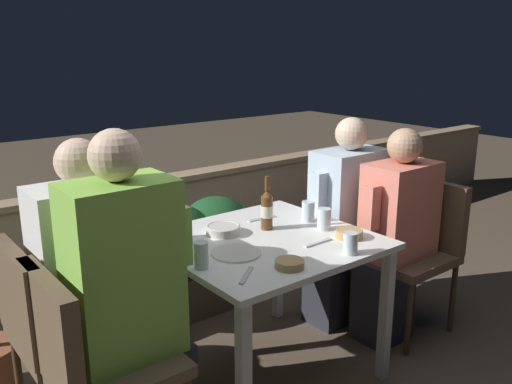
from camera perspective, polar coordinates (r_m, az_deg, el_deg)
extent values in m
plane|color=brown|center=(2.96, 0.87, -18.33)|extent=(16.00, 16.00, 0.00)
cube|color=tan|center=(4.01, -13.21, -4.20)|extent=(9.00, 0.14, 0.66)
cube|color=#9E8466|center=(3.91, -13.52, 0.62)|extent=(9.00, 0.18, 0.04)
cube|color=white|center=(2.64, 0.93, -5.25)|extent=(0.98, 0.92, 0.03)
cube|color=silver|center=(2.28, -1.31, -19.27)|extent=(0.05, 0.05, 0.70)
cube|color=silver|center=(2.82, 13.49, -12.44)|extent=(0.05, 0.05, 0.70)
cube|color=silver|center=(2.88, -11.36, -11.63)|extent=(0.05, 0.05, 0.70)
cube|color=silver|center=(3.32, 2.34, -7.54)|extent=(0.05, 0.05, 0.70)
cube|color=brown|center=(3.48, -8.15, -10.38)|extent=(1.05, 0.36, 0.28)
ellipsoid|color=#194723|center=(3.23, -12.85, -6.15)|extent=(0.47, 0.47, 0.45)
ellipsoid|color=#194723|center=(3.35, -8.37, -5.11)|extent=(0.47, 0.47, 0.45)
ellipsoid|color=#194723|center=(3.49, -4.25, -4.11)|extent=(0.47, 0.47, 0.45)
cube|color=brown|center=(2.25, -14.89, -17.19)|extent=(0.48, 0.48, 0.05)
cube|color=brown|center=(2.08, -20.85, -13.43)|extent=(0.06, 0.48, 0.40)
cylinder|color=#47321E|center=(2.61, -12.07, -18.28)|extent=(0.03, 0.03, 0.43)
cube|color=#8CCC4C|center=(2.10, -13.83, -8.09)|extent=(0.40, 0.26, 0.69)
cube|color=#8CCC4C|center=(2.17, -7.98, -4.60)|extent=(0.07, 0.07, 0.24)
sphere|color=beige|center=(1.97, -14.64, 3.78)|extent=(0.19, 0.19, 0.19)
cube|color=brown|center=(2.50, -18.31, -13.87)|extent=(0.48, 0.48, 0.05)
cube|color=brown|center=(2.35, -23.70, -10.24)|extent=(0.06, 0.48, 0.40)
cylinder|color=#47321E|center=(2.75, -23.71, -17.38)|extent=(0.03, 0.03, 0.43)
cylinder|color=#47321E|center=(2.85, -15.37, -15.32)|extent=(0.03, 0.03, 0.43)
cube|color=#282833|center=(2.66, -14.33, -17.02)|extent=(0.29, 0.23, 0.48)
cube|color=white|center=(2.39, -17.40, -6.44)|extent=(0.42, 0.26, 0.62)
cube|color=white|center=(2.45, -12.10, -3.63)|extent=(0.07, 0.07, 0.24)
sphere|color=beige|center=(2.27, -18.21, 3.06)|extent=(0.19, 0.19, 0.19)
cube|color=brown|center=(3.26, 15.31, -6.62)|extent=(0.48, 0.48, 0.05)
cube|color=brown|center=(3.35, 17.77, -2.12)|extent=(0.06, 0.48, 0.40)
cylinder|color=#47321E|center=(3.10, 15.78, -12.77)|extent=(0.03, 0.03, 0.43)
cylinder|color=#47321E|center=(3.41, 19.99, -10.40)|extent=(0.03, 0.03, 0.43)
cylinder|color=#47321E|center=(3.32, 9.91, -10.36)|extent=(0.03, 0.03, 0.43)
cylinder|color=#47321E|center=(3.62, 14.38, -8.41)|extent=(0.03, 0.03, 0.43)
cube|color=#282833|center=(3.22, 13.19, -10.93)|extent=(0.28, 0.23, 0.48)
cube|color=#E07A66|center=(3.11, 14.92, -1.89)|extent=(0.41, 0.26, 0.54)
cube|color=#E07A66|center=(2.90, 12.02, -1.61)|extent=(0.07, 0.07, 0.24)
sphere|color=tan|center=(3.03, 15.39, 4.73)|extent=(0.19, 0.19, 0.19)
cube|color=brown|center=(3.39, 10.28, -5.42)|extent=(0.48, 0.48, 0.05)
cube|color=brown|center=(3.48, 12.79, -1.13)|extent=(0.06, 0.48, 0.40)
cylinder|color=#47321E|center=(3.22, 10.37, -11.27)|extent=(0.03, 0.03, 0.43)
cylinder|color=#47321E|center=(3.52, 14.94, -9.17)|extent=(0.03, 0.03, 0.43)
cylinder|color=#47321E|center=(3.48, 5.19, -8.97)|extent=(0.03, 0.03, 0.43)
cylinder|color=#47321E|center=(3.76, 9.85, -7.25)|extent=(0.03, 0.03, 0.43)
cube|color=#282833|center=(3.36, 8.14, -9.52)|extent=(0.30, 0.23, 0.48)
cube|color=silver|center=(3.25, 9.71, -0.58)|extent=(0.43, 0.26, 0.57)
cube|color=silver|center=(3.05, 6.61, -0.15)|extent=(0.07, 0.07, 0.24)
sphere|color=beige|center=(3.17, 10.02, 6.06)|extent=(0.19, 0.19, 0.19)
cylinder|color=brown|center=(2.74, 1.15, -2.21)|extent=(0.06, 0.06, 0.17)
cylinder|color=beige|center=(2.74, 1.15, -2.04)|extent=(0.06, 0.06, 0.06)
cone|color=brown|center=(2.71, 1.16, -0.15)|extent=(0.06, 0.06, 0.03)
cylinder|color=brown|center=(2.69, 1.17, 0.93)|extent=(0.02, 0.02, 0.07)
cylinder|color=silver|center=(2.44, -2.10, -6.45)|extent=(0.22, 0.22, 0.01)
cylinder|color=tan|center=(2.30, 3.55, -7.56)|extent=(0.13, 0.13, 0.03)
torus|color=tan|center=(2.30, 3.55, -7.26)|extent=(0.13, 0.13, 0.01)
cylinder|color=beige|center=(2.69, -3.47, -4.01)|extent=(0.17, 0.17, 0.04)
torus|color=beige|center=(2.69, -3.48, -3.67)|extent=(0.17, 0.17, 0.01)
cylinder|color=tan|center=(2.67, 9.79, -4.36)|extent=(0.13, 0.13, 0.04)
torus|color=tan|center=(2.67, 9.80, -4.04)|extent=(0.13, 0.13, 0.01)
cylinder|color=silver|center=(2.64, -8.21, -3.90)|extent=(0.06, 0.06, 0.10)
cylinder|color=silver|center=(2.57, -9.38, -4.28)|extent=(0.08, 0.08, 0.12)
cylinder|color=silver|center=(2.88, 5.50, -2.03)|extent=(0.07, 0.07, 0.11)
cylinder|color=silver|center=(2.29, -5.80, -6.64)|extent=(0.06, 0.06, 0.12)
cylinder|color=silver|center=(2.76, 7.16, -2.84)|extent=(0.07, 0.07, 0.11)
cylinder|color=silver|center=(2.47, 9.91, -5.35)|extent=(0.07, 0.07, 0.10)
cube|color=silver|center=(2.91, 0.64, -2.82)|extent=(0.17, 0.03, 0.01)
cube|color=silver|center=(2.58, 6.56, -5.32)|extent=(0.17, 0.02, 0.01)
cube|color=silver|center=(2.22, -1.03, -8.76)|extent=(0.15, 0.12, 0.01)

